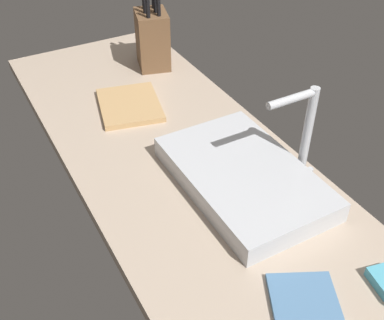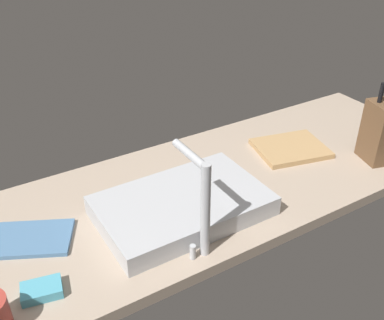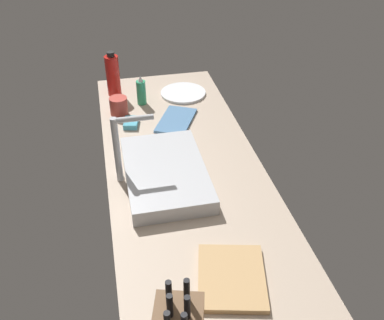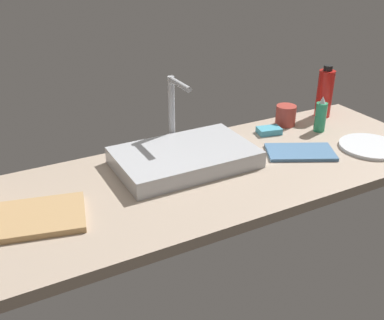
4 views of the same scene
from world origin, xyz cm
name	(u,v)px [view 2 (image 2 of 4)]	position (x,y,z in cm)	size (l,w,h in cm)	color
countertop_slab	(186,197)	(0.00, 0.00, 1.75)	(194.50, 59.89, 3.50)	tan
sink_basin	(182,206)	(6.27, 8.42, 6.37)	(46.37, 29.03, 5.74)	#B7BABF
faucet	(201,199)	(9.65, 23.20, 19.22)	(5.50, 14.94, 26.32)	#B7BABF
cutting_board	(291,148)	(-43.71, -2.41, 4.40)	(23.38, 19.01, 1.80)	tan
dish_towel	(25,239)	(46.96, -3.14, 4.10)	(23.73, 13.61, 1.20)	teal
dish_sponge	(42,290)	(48.09, 17.06, 4.70)	(9.00, 6.00, 2.40)	#4CA3BC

